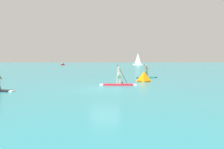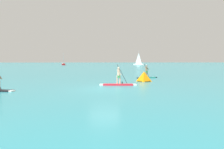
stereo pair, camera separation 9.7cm
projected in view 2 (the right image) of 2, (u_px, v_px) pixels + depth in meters
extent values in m
plane|color=teal|center=(104.00, 89.00, 17.29)|extent=(440.00, 440.00, 0.00)
cube|color=white|center=(12.00, 91.00, 15.90)|extent=(0.39, 0.52, 0.10)
cube|color=red|center=(118.00, 85.00, 19.88)|extent=(2.87, 0.73, 0.14)
cube|color=white|center=(135.00, 85.00, 19.85)|extent=(0.38, 0.41, 0.14)
cube|color=white|center=(101.00, 85.00, 19.90)|extent=(0.38, 0.36, 0.14)
cylinder|color=beige|center=(120.00, 80.00, 19.84)|extent=(0.11, 0.11, 0.80)
cylinder|color=beige|center=(117.00, 80.00, 19.85)|extent=(0.11, 0.11, 0.80)
cube|color=#338C4C|center=(119.00, 76.00, 19.82)|extent=(0.27, 0.24, 0.22)
cylinder|color=beige|center=(119.00, 73.00, 19.80)|extent=(0.26, 0.26, 0.58)
sphere|color=beige|center=(119.00, 68.00, 19.77)|extent=(0.21, 0.21, 0.21)
cylinder|color=beige|center=(119.00, 72.00, 19.95)|extent=(0.42, 0.11, 0.52)
cylinder|color=beige|center=(119.00, 73.00, 19.65)|extent=(0.42, 0.11, 0.52)
cylinder|color=black|center=(122.00, 74.00, 20.18)|extent=(1.01, 0.10, 1.85)
cube|color=black|center=(122.00, 83.00, 20.24)|extent=(0.09, 0.20, 0.32)
cube|color=teal|center=(147.00, 78.00, 28.04)|extent=(2.53, 1.66, 0.12)
cube|color=black|center=(155.00, 77.00, 28.68)|extent=(0.48, 0.56, 0.12)
cube|color=black|center=(139.00, 78.00, 27.39)|extent=(0.45, 0.50, 0.12)
cylinder|color=#997051|center=(147.00, 74.00, 28.00)|extent=(0.11, 0.11, 0.84)
cylinder|color=#997051|center=(146.00, 74.00, 27.91)|extent=(0.11, 0.11, 0.84)
cube|color=#338C4C|center=(146.00, 72.00, 27.94)|extent=(0.33, 0.31, 0.22)
cylinder|color=#997051|center=(146.00, 69.00, 27.91)|extent=(0.26, 0.26, 0.58)
sphere|color=#997051|center=(146.00, 66.00, 27.88)|extent=(0.21, 0.21, 0.21)
cylinder|color=white|center=(147.00, 65.00, 27.87)|extent=(0.18, 0.18, 0.06)
cylinder|color=#997051|center=(146.00, 68.00, 28.06)|extent=(0.50, 0.33, 0.41)
cylinder|color=#997051|center=(147.00, 68.00, 27.79)|extent=(0.50, 0.33, 0.41)
cylinder|color=black|center=(147.00, 71.00, 28.48)|extent=(0.71, 0.36, 1.81)
cube|color=black|center=(146.00, 77.00, 28.54)|extent=(0.16, 0.22, 0.32)
pyramid|color=orange|center=(144.00, 76.00, 23.56)|extent=(1.59, 1.59, 1.13)
torus|color=#915407|center=(144.00, 81.00, 23.60)|extent=(1.54, 1.54, 0.12)
cube|color=#A51E1E|center=(63.00, 64.00, 104.59)|extent=(2.87, 5.76, 0.71)
cylinder|color=#B2B2B7|center=(63.00, 58.00, 104.38)|extent=(0.12, 0.12, 5.34)
pyramid|color=white|center=(63.00, 59.00, 104.41)|extent=(0.49, 2.49, 4.32)
cube|color=silver|center=(63.00, 63.00, 104.55)|extent=(1.51, 2.20, 0.42)
cube|color=white|center=(139.00, 64.00, 107.03)|extent=(5.22, 2.70, 0.65)
cylinder|color=#B2B2B7|center=(139.00, 57.00, 106.78)|extent=(0.12, 0.12, 6.75)
pyramid|color=white|center=(139.00, 58.00, 106.81)|extent=(2.15, 0.98, 5.57)
cube|color=silver|center=(139.00, 63.00, 106.99)|extent=(2.00, 1.34, 0.39)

